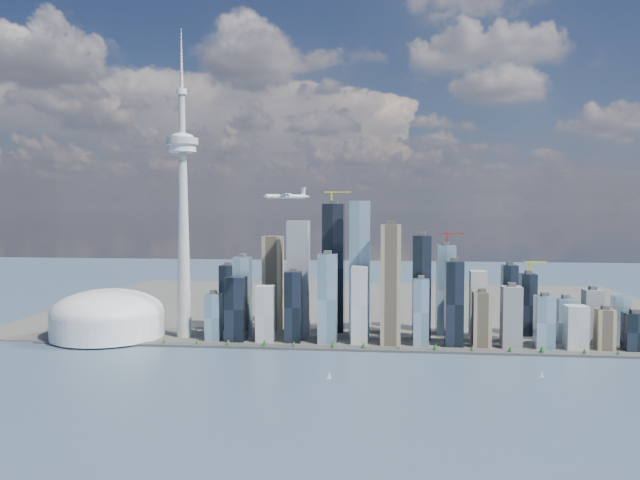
# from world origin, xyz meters

# --- Properties ---
(ground) EXTENTS (4000.00, 4000.00, 0.00)m
(ground) POSITION_xyz_m (0.00, 0.00, 0.00)
(ground) COLOR #384E63
(ground) RESTS_ON ground
(seawall) EXTENTS (1100.00, 22.00, 4.00)m
(seawall) POSITION_xyz_m (0.00, 250.00, 2.00)
(seawall) COLOR #383838
(seawall) RESTS_ON ground
(land) EXTENTS (1400.00, 900.00, 3.00)m
(land) POSITION_xyz_m (0.00, 700.00, 1.50)
(land) COLOR #4C4C47
(land) RESTS_ON ground
(shoreline_trees) EXTENTS (960.53, 7.20, 8.80)m
(shoreline_trees) POSITION_xyz_m (0.00, 250.00, 8.78)
(shoreline_trees) COLOR #3F2D1E
(shoreline_trees) RESTS_ON seawall
(skyscraper_cluster) EXTENTS (736.00, 142.00, 267.20)m
(skyscraper_cluster) POSITION_xyz_m (59.62, 336.82, 83.11)
(skyscraper_cluster) COLOR black
(skyscraper_cluster) RESTS_ON land
(needle_tower) EXTENTS (56.00, 56.00, 550.50)m
(needle_tower) POSITION_xyz_m (-300.00, 310.00, 235.84)
(needle_tower) COLOR #9B9B96
(needle_tower) RESTS_ON land
(dome_stadium) EXTENTS (200.00, 200.00, 86.00)m
(dome_stadium) POSITION_xyz_m (-440.00, 300.00, 39.44)
(dome_stadium) COLOR silver
(dome_stadium) RESTS_ON land
(airplane) EXTENTS (73.01, 65.43, 18.51)m
(airplane) POSITION_xyz_m (-96.99, 216.67, 255.83)
(airplane) COLOR silver
(airplane) RESTS_ON ground
(sailboat_west) EXTENTS (7.68, 2.56, 10.63)m
(sailboat_west) POSITION_xyz_m (-13.95, 73.20, 3.41)
(sailboat_west) COLOR silver
(sailboat_west) RESTS_ON ground
(sailboat_east) EXTENTS (6.75, 2.79, 9.32)m
(sailboat_east) POSITION_xyz_m (280.39, 113.37, 2.99)
(sailboat_east) COLOR silver
(sailboat_east) RESTS_ON ground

